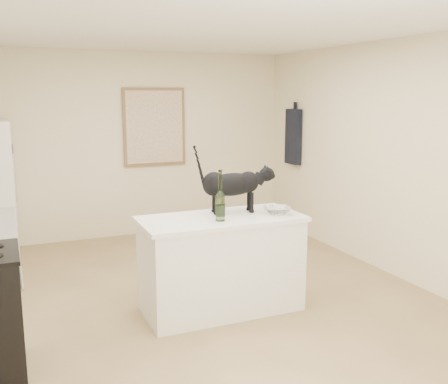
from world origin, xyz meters
TOP-DOWN VIEW (x-y plane):
  - floor at (0.00, 0.00)m, footprint 5.50×5.50m
  - ceiling at (0.00, 0.00)m, footprint 5.50×5.50m
  - wall_back at (0.00, 2.75)m, footprint 4.50×0.00m
  - wall_front at (0.00, -2.75)m, footprint 4.50×0.00m
  - wall_right at (2.25, 0.00)m, footprint 0.00×5.50m
  - island_base at (0.10, -0.20)m, footprint 1.44×0.67m
  - island_top at (0.10, -0.20)m, footprint 1.50×0.70m
  - artwork_frame at (0.30, 2.72)m, footprint 0.90×0.03m
  - artwork_canvas at (0.30, 2.70)m, footprint 0.82×0.00m
  - hanging_garment at (2.19, 2.05)m, footprint 0.08×0.34m
  - black_cat at (0.26, -0.07)m, footprint 0.71×0.33m
  - wine_bottle at (0.04, -0.33)m, footprint 0.11×0.11m
  - glass_bowl at (0.64, -0.29)m, footprint 0.34×0.34m
  - fridge_paper at (-1.60, 2.48)m, footprint 0.05×0.12m

SIDE VIEW (x-z plane):
  - floor at x=0.00m, z-range 0.00..0.00m
  - island_base at x=0.10m, z-range 0.00..0.86m
  - island_top at x=0.10m, z-range 0.86..0.90m
  - glass_bowl at x=0.64m, z-range 0.90..0.96m
  - wine_bottle at x=0.04m, z-range 0.90..1.30m
  - black_cat at x=0.26m, z-range 0.90..1.38m
  - wall_back at x=0.00m, z-range -0.95..3.55m
  - wall_front at x=0.00m, z-range -0.95..3.55m
  - wall_right at x=2.25m, z-range -1.45..4.05m
  - fridge_paper at x=-1.60m, z-range 1.23..1.40m
  - hanging_garment at x=2.19m, z-range 1.00..1.80m
  - artwork_frame at x=0.30m, z-range 1.00..2.10m
  - artwork_canvas at x=0.30m, z-range 1.04..2.06m
  - ceiling at x=0.00m, z-range 2.60..2.60m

